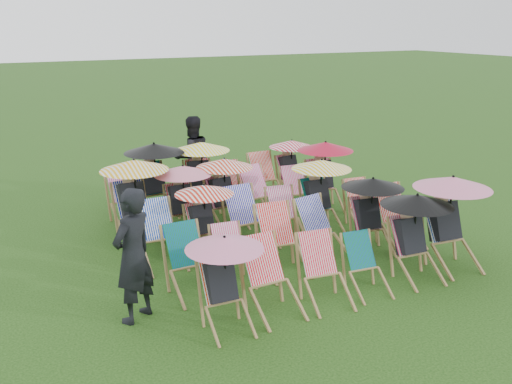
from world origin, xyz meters
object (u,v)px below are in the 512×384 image
deckchair_0 (225,282)px  deckchair_29 (292,166)px  deckchair_5 (451,220)px  person_left (133,256)px  person_rear (192,157)px

deckchair_0 → deckchair_29: 6.04m
deckchair_0 → deckchair_5: deckchair_5 is taller
deckchair_5 → deckchair_29: (-0.14, 4.58, -0.12)m
person_left → person_rear: 5.49m
person_left → deckchair_0: bearing=110.0°
deckchair_0 → person_rear: 5.78m
deckchair_29 → person_left: 6.20m
deckchair_5 → deckchair_29: 4.58m
deckchair_0 → deckchair_5: 3.98m
person_left → person_rear: person_rear is taller
deckchair_29 → deckchair_0: bearing=-133.7°
person_left → person_rear: size_ratio=1.00×
deckchair_5 → person_left: (-4.93, 0.65, 0.14)m
deckchair_0 → deckchair_29: deckchair_29 is taller
deckchair_5 → person_left: size_ratio=0.80×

